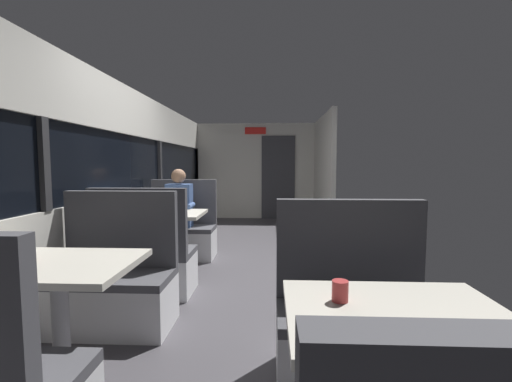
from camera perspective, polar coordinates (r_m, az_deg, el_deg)
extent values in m
cube|color=#423F44|center=(4.25, -2.79, -13.76)|extent=(3.30, 9.20, 0.02)
cube|color=beige|center=(4.50, -21.67, -6.67)|extent=(0.08, 8.40, 0.95)
cube|color=beige|center=(4.47, -22.26, 12.90)|extent=(0.08, 8.40, 0.60)
cube|color=black|center=(4.42, -22.11, 4.21)|extent=(0.03, 8.40, 0.75)
cube|color=#2D2D30|center=(3.18, -32.19, 3.82)|extent=(0.06, 0.08, 0.75)
cube|color=#2D2D30|center=(5.71, -15.96, 4.39)|extent=(0.06, 0.08, 0.75)
cube|color=#2D2D30|center=(8.42, -9.89, 4.51)|extent=(0.06, 0.08, 0.75)
cube|color=beige|center=(8.23, -0.08, 3.36)|extent=(2.90, 0.08, 2.30)
cube|color=#333338|center=(8.18, 3.76, 2.29)|extent=(0.80, 0.04, 2.00)
cube|color=red|center=(8.21, -0.10, 10.14)|extent=(0.50, 0.03, 0.16)
cube|color=beige|center=(7.10, 11.24, 3.07)|extent=(0.08, 2.40, 2.30)
cylinder|color=#9E9EA3|center=(2.51, -30.05, -18.98)|extent=(0.10, 0.10, 0.70)
cube|color=beige|center=(2.39, -30.41, -10.79)|extent=(0.90, 0.70, 0.04)
cube|color=silver|center=(3.10, -23.05, -17.22)|extent=(0.95, 0.50, 0.39)
cube|color=#47474C|center=(3.03, -23.18, -13.26)|extent=(0.95, 0.50, 0.06)
cube|color=#47474C|center=(3.13, -21.71, -5.94)|extent=(0.95, 0.08, 0.65)
cylinder|color=#9E9EA3|center=(4.32, -14.86, -8.65)|extent=(0.10, 0.10, 0.70)
cube|color=beige|center=(4.25, -14.96, -3.79)|extent=(0.90, 0.70, 0.04)
cube|color=silver|center=(3.76, -17.90, -13.18)|extent=(0.95, 0.50, 0.39)
cube|color=#47474C|center=(3.70, -17.99, -9.85)|extent=(0.95, 0.50, 0.06)
cube|color=#47474C|center=(3.44, -19.36, -4.94)|extent=(0.95, 0.08, 0.65)
cube|color=silver|center=(4.97, -12.52, -8.69)|extent=(0.95, 0.50, 0.39)
cube|color=#47474C|center=(4.93, -12.57, -6.14)|extent=(0.95, 0.50, 0.06)
cube|color=#47474C|center=(5.07, -12.02, -1.77)|extent=(0.95, 0.08, 0.65)
cube|color=beige|center=(1.55, 22.97, -18.94)|extent=(0.90, 0.70, 0.04)
cube|color=silver|center=(2.35, 16.37, -24.51)|extent=(0.95, 0.50, 0.39)
cube|color=#47474C|center=(2.25, 16.50, -19.48)|extent=(0.95, 0.50, 0.06)
cube|color=#47474C|center=(2.32, 15.45, -9.36)|extent=(0.95, 0.08, 0.65)
cube|color=#26262D|center=(4.97, -12.53, -8.35)|extent=(0.30, 0.36, 0.45)
cube|color=#3F598C|center=(4.83, -12.79, -2.40)|extent=(0.34, 0.22, 0.60)
sphere|color=#8C664C|center=(4.78, -12.94, 2.46)|extent=(0.20, 0.20, 0.20)
cylinder|color=#3F598C|center=(4.71, -15.72, -2.38)|extent=(0.07, 0.28, 0.07)
cylinder|color=#3F598C|center=(4.60, -10.99, -2.46)|extent=(0.07, 0.28, 0.07)
cylinder|color=#B23333|center=(2.49, -34.89, -8.88)|extent=(0.07, 0.07, 0.09)
cylinder|color=#B23333|center=(1.55, 14.00, -16.05)|extent=(0.07, 0.07, 0.09)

